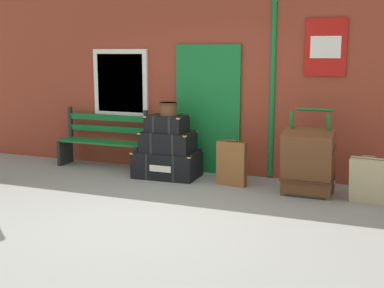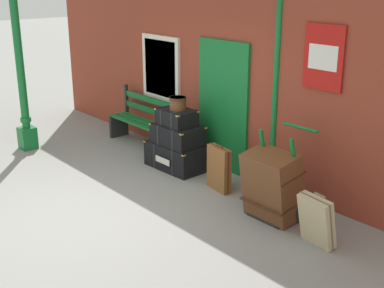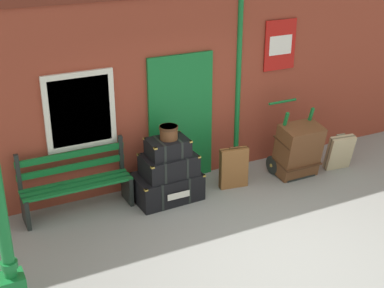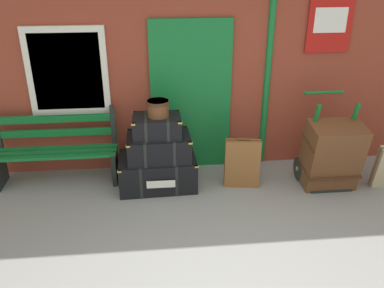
% 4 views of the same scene
% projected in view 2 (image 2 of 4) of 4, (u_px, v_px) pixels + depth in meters
% --- Properties ---
extents(ground_plane, '(60.00, 60.00, 0.00)m').
position_uv_depth(ground_plane, '(97.00, 212.00, 6.95)').
color(ground_plane, gray).
extents(brick_facade, '(10.40, 0.35, 3.20)m').
position_uv_depth(brick_facade, '(235.00, 72.00, 8.05)').
color(brick_facade, brown).
rests_on(brick_facade, ground).
extents(lamp_post, '(0.28, 0.28, 2.94)m').
position_uv_depth(lamp_post, '(22.00, 89.00, 9.14)').
color(lamp_post, '#146B2D').
rests_on(lamp_post, ground).
extents(platform_bench, '(1.60, 0.43, 1.01)m').
position_uv_depth(platform_bench, '(143.00, 122.00, 9.54)').
color(platform_bench, '#146B2D').
rests_on(platform_bench, ground).
extents(steamer_trunk_base, '(1.03, 0.69, 0.43)m').
position_uv_depth(steamer_trunk_base, '(178.00, 155.00, 8.49)').
color(steamer_trunk_base, black).
rests_on(steamer_trunk_base, ground).
extents(steamer_trunk_middle, '(0.83, 0.57, 0.33)m').
position_uv_depth(steamer_trunk_middle, '(178.00, 135.00, 8.34)').
color(steamer_trunk_middle, black).
rests_on(steamer_trunk_middle, steamer_trunk_base).
extents(steamer_trunk_top, '(0.61, 0.45, 0.27)m').
position_uv_depth(steamer_trunk_top, '(177.00, 117.00, 8.26)').
color(steamer_trunk_top, black).
rests_on(steamer_trunk_top, steamer_trunk_middle).
extents(round_hatbox, '(0.28, 0.28, 0.21)m').
position_uv_depth(round_hatbox, '(178.00, 103.00, 8.17)').
color(round_hatbox, brown).
rests_on(round_hatbox, steamer_trunk_top).
extents(porters_trolley, '(0.71, 0.69, 1.18)m').
position_uv_depth(porters_trolley, '(280.00, 196.00, 6.80)').
color(porters_trolley, black).
rests_on(porters_trolley, ground).
extents(large_brown_trunk, '(0.70, 0.58, 0.94)m').
position_uv_depth(large_brown_trunk, '(272.00, 186.00, 6.62)').
color(large_brown_trunk, brown).
rests_on(large_brown_trunk, ground).
extents(suitcase_olive, '(0.48, 0.32, 0.65)m').
position_uv_depth(suitcase_olive, '(317.00, 221.00, 6.02)').
color(suitcase_olive, tan).
rests_on(suitcase_olive, ground).
extents(suitcase_slate, '(0.47, 0.19, 0.70)m').
position_uv_depth(suitcase_slate, '(219.00, 169.00, 7.57)').
color(suitcase_slate, brown).
rests_on(suitcase_slate, ground).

